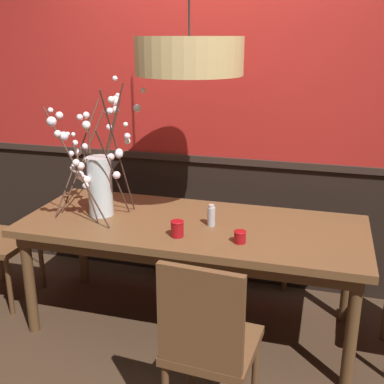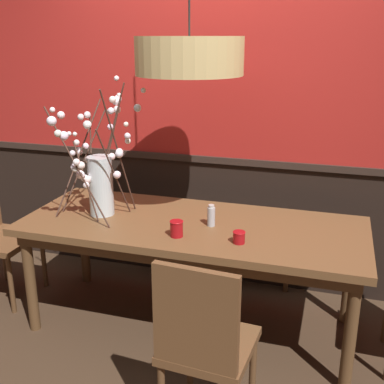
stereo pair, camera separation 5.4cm
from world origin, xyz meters
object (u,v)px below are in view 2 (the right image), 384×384
object	(u,v)px
chair_far_side_left	(188,207)
candle_holder_nearer_edge	(177,229)
chair_near_side_right	(204,342)
pendant_lamp	(189,56)
dining_table	(192,234)
chair_far_side_right	(266,217)
candle_holder_nearer_center	(239,237)
vase_with_blossoms	(99,176)
condiment_bottle	(211,216)

from	to	relation	value
chair_far_side_left	candle_holder_nearer_edge	bearing A→B (deg)	-76.00
chair_near_side_right	pendant_lamp	xyz separation A→B (m)	(-0.36, 0.93, 1.24)
dining_table	chair_far_side_right	distance (m)	0.95
chair_far_side_left	candle_holder_nearer_center	world-z (taller)	chair_far_side_left
dining_table	candle_holder_nearer_center	xyz separation A→B (m)	(0.35, -0.22, 0.12)
vase_with_blossoms	pendant_lamp	distance (m)	0.97
vase_with_blossoms	candle_holder_nearer_center	size ratio (longest dim) A/B	11.81
dining_table	candle_holder_nearer_edge	size ratio (longest dim) A/B	22.18
chair_far_side_right	chair_near_side_right	xyz separation A→B (m)	(-0.02, -1.76, 0.03)
candle_holder_nearer_center	condiment_bottle	bearing A→B (deg)	136.47
chair_far_side_right	condiment_bottle	size ratio (longest dim) A/B	6.46
chair_far_side_right	candle_holder_nearer_edge	xyz separation A→B (m)	(-0.37, -1.11, 0.29)
vase_with_blossoms	candle_holder_nearer_center	xyz separation A→B (m)	(0.98, -0.20, -0.23)
chair_far_side_right	candle_holder_nearer_center	distance (m)	1.13
dining_table	chair_near_side_right	xyz separation A→B (m)	(0.33, -0.89, -0.13)
dining_table	chair_far_side_right	bearing A→B (deg)	68.20
chair_far_side_right	chair_near_side_right	size ratio (longest dim) A/B	0.93
vase_with_blossoms	pendant_lamp	size ratio (longest dim) A/B	0.76
chair_far_side_left	vase_with_blossoms	bearing A→B (deg)	-111.03
condiment_bottle	dining_table	bearing A→B (deg)	174.23
condiment_bottle	pendant_lamp	distance (m)	0.97
chair_far_side_left	chair_far_side_right	distance (m)	0.64
dining_table	candle_holder_nearer_center	bearing A→B (deg)	-32.47
chair_far_side_right	chair_near_side_right	bearing A→B (deg)	-90.51
candle_holder_nearer_center	pendant_lamp	distance (m)	1.09
chair_far_side_right	chair_near_side_right	distance (m)	1.76
pendant_lamp	chair_near_side_right	bearing A→B (deg)	-68.79
chair_far_side_left	candle_holder_nearer_edge	distance (m)	1.14
dining_table	candle_holder_nearer_edge	world-z (taller)	candle_holder_nearer_edge
condiment_bottle	candle_holder_nearer_center	bearing A→B (deg)	-43.53
chair_far_side_right	candle_holder_nearer_center	bearing A→B (deg)	-89.92
chair_near_side_right	condiment_bottle	bearing A→B (deg)	103.05
candle_holder_nearer_center	condiment_bottle	distance (m)	0.31
chair_far_side_right	vase_with_blossoms	xyz separation A→B (m)	(-0.98, -0.89, 0.50)
vase_with_blossoms	candle_holder_nearer_center	distance (m)	1.02
pendant_lamp	chair_far_side_left	bearing A→B (deg)	108.17
condiment_bottle	pendant_lamp	world-z (taller)	pendant_lamp
chair_far_side_right	candle_holder_nearer_edge	bearing A→B (deg)	-108.57
chair_far_side_left	condiment_bottle	size ratio (longest dim) A/B	7.03
chair_near_side_right	vase_with_blossoms	size ratio (longest dim) A/B	1.10
dining_table	candle_holder_nearer_edge	bearing A→B (deg)	-95.65
chair_far_side_right	vase_with_blossoms	distance (m)	1.42
chair_near_side_right	candle_holder_nearer_edge	distance (m)	0.79
dining_table	pendant_lamp	bearing A→B (deg)	126.30
candle_holder_nearer_edge	chair_far_side_right	bearing A→B (deg)	71.43
vase_with_blossoms	condiment_bottle	distance (m)	0.78
dining_table	condiment_bottle	bearing A→B (deg)	-5.77
chair_far_side_right	vase_with_blossoms	world-z (taller)	vase_with_blossoms
chair_far_side_left	candle_holder_nearer_center	distance (m)	1.27
chair_near_side_right	condiment_bottle	xyz separation A→B (m)	(-0.20, 0.88, 0.28)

